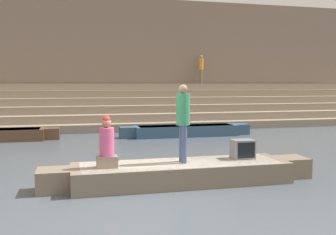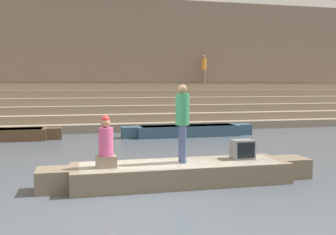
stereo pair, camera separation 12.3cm
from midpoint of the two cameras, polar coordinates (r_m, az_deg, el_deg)
name	(u,v)px [view 2 (the right image)]	position (r m, az deg, el deg)	size (l,w,h in m)	color
ground_plane	(124,192)	(8.10, -5.90, -10.72)	(120.00, 120.00, 0.00)	#4C5660
ghat_steps	(93,111)	(20.73, -10.64, 0.96)	(36.00, 4.78, 2.22)	gray
back_wall	(90,61)	(23.04, -11.04, 8.05)	(34.20, 1.28, 7.05)	#7F6B5B
rowboat_main	(181,172)	(8.71, 2.26, -7.95)	(6.07, 1.43, 0.45)	#756651
person_standing	(182,117)	(8.59, 2.52, 0.03)	(0.30, 0.30, 1.71)	#3D4C75
person_rowing	(106,146)	(8.22, -8.57, -4.12)	(0.42, 0.33, 1.08)	#756656
tv_set	(243,149)	(9.30, 11.14, -4.53)	(0.50, 0.40, 0.44)	slate
moored_boat_distant	(188,130)	(16.54, 3.12, -1.88)	(5.59, 1.09, 0.45)	#33516B
person_on_steps	(204,67)	(23.25, 5.39, 7.33)	(0.27, 0.27, 1.66)	#756656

